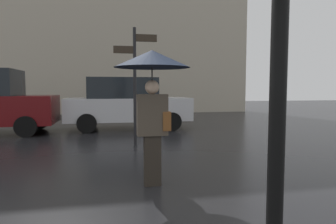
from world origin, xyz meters
TOP-DOWN VIEW (x-y plane):
  - pedestrian_with_umbrella at (0.15, 2.05)m, footprint 1.12×1.12m
  - parked_car_left at (0.18, 8.53)m, footprint 4.35×1.96m
  - street_signpost at (0.19, 5.23)m, footprint 1.08×0.08m

SIDE VIEW (x-z plane):
  - parked_car_left at x=0.18m, z-range 0.02..1.85m
  - pedestrian_with_umbrella at x=0.15m, z-range 0.63..2.64m
  - street_signpost at x=0.19m, z-range 0.32..3.27m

